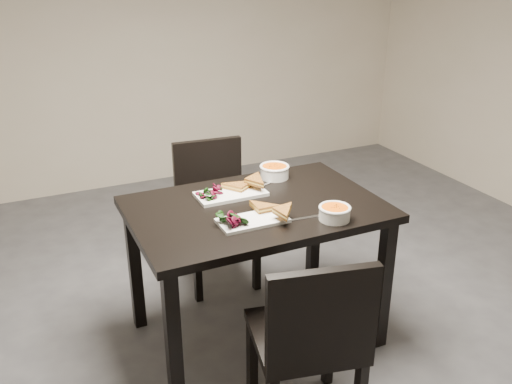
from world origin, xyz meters
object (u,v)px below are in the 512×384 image
at_px(chair_far, 214,203).
at_px(plate_far, 231,194).
at_px(chair_near, 311,337).
at_px(table, 256,224).
at_px(soup_bowl_near, 335,212).
at_px(soup_bowl_far, 274,171).
at_px(plate_near, 253,221).

height_order(chair_far, plate_far, chair_far).
height_order(chair_near, plate_far, chair_near).
bearing_deg(table, chair_near, -96.70).
distance_m(table, soup_bowl_near, 0.41).
distance_m(chair_near, soup_bowl_far, 1.07).
xyz_separation_m(table, plate_near, (-0.09, -0.16, 0.11)).
relative_size(soup_bowl_near, plate_far, 0.42).
distance_m(plate_near, plate_far, 0.32).
height_order(plate_near, plate_far, plate_far).
relative_size(table, chair_near, 1.41).
bearing_deg(soup_bowl_near, chair_far, 103.38).
bearing_deg(plate_near, soup_bowl_near, -20.69).
relative_size(plate_near, soup_bowl_near, 2.13).
xyz_separation_m(table, soup_bowl_near, (0.26, -0.29, 0.14)).
bearing_deg(chair_far, soup_bowl_near, -71.98).
distance_m(chair_near, soup_bowl_near, 0.60).
xyz_separation_m(chair_far, soup_bowl_near, (0.23, -0.96, 0.30)).
relative_size(chair_far, soup_bowl_far, 5.29).
relative_size(plate_near, soup_bowl_far, 1.95).
distance_m(table, plate_near, 0.21).
distance_m(chair_far, plate_far, 0.58).
relative_size(plate_near, plate_far, 0.90).
relative_size(chair_near, chair_far, 1.00).
bearing_deg(soup_bowl_far, plate_far, -157.47).
height_order(soup_bowl_near, soup_bowl_far, soup_bowl_far).
relative_size(table, soup_bowl_near, 8.14).
xyz_separation_m(soup_bowl_near, soup_bowl_far, (-0.01, 0.58, 0.00)).
xyz_separation_m(chair_far, plate_near, (-0.12, -0.83, 0.27)).
distance_m(chair_near, chair_far, 1.36).
bearing_deg(plate_far, soup_bowl_near, -54.54).
height_order(chair_near, soup_bowl_near, chair_near).
relative_size(chair_far, soup_bowl_near, 5.77).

